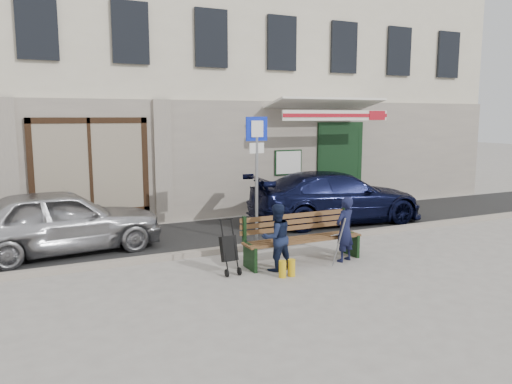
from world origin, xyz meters
TOP-DOWN VIEW (x-y plane):
  - ground at (0.00, 0.00)m, footprint 80.00×80.00m
  - asphalt_lane at (0.00, 3.10)m, footprint 60.00×3.20m
  - curb at (0.00, 1.50)m, footprint 60.00×0.18m
  - building at (0.01, 8.45)m, footprint 20.00×8.27m
  - car_silver at (-4.06, 2.89)m, footprint 4.11×1.99m
  - car_navy at (2.70, 3.00)m, footprint 4.83×2.36m
  - parking_sign at (-0.12, 1.91)m, footprint 0.51×0.09m
  - bench at (0.02, 0.26)m, footprint 2.40×1.17m
  - man at (0.82, -0.05)m, footprint 0.53×0.44m
  - woman at (-0.63, 0.01)m, footprint 0.63×0.51m
  - stroller at (-1.48, 0.21)m, footprint 0.29×0.41m

SIDE VIEW (x-z plane):
  - ground at x=0.00m, z-range 0.00..0.00m
  - asphalt_lane at x=0.00m, z-range 0.00..0.01m
  - curb at x=0.00m, z-range 0.00..0.12m
  - stroller at x=-1.48m, z-range -0.06..0.92m
  - bench at x=0.02m, z-range -0.03..0.95m
  - woman at x=-0.63m, z-range 0.00..1.23m
  - man at x=0.82m, z-range 0.00..1.26m
  - car_navy at x=2.70m, z-range 0.00..1.35m
  - car_silver at x=-4.06m, z-range 0.00..1.35m
  - parking_sign at x=-0.12m, z-range 0.48..3.25m
  - building at x=0.01m, z-range -0.03..9.97m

